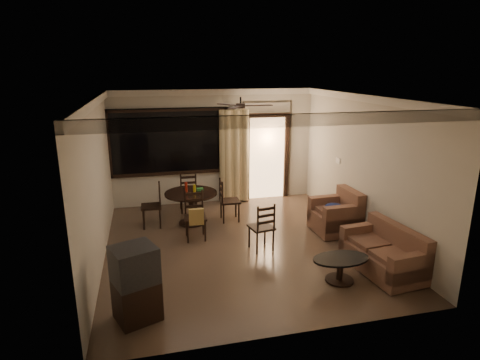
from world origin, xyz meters
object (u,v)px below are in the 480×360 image
object	(u,v)px
sofa	(385,254)
dining_chair_west	(152,214)
side_chair	(261,236)
tv_cabinet	(136,283)
dining_table	(191,199)
dining_chair_east	(229,208)
dining_chair_south	(196,224)
dining_chair_north	(188,200)
armchair	(338,215)
coffee_table	(340,266)

from	to	relation	value
sofa	dining_chair_west	bearing A→B (deg)	135.99
sofa	side_chair	distance (m)	2.17
tv_cabinet	dining_table	bearing A→B (deg)	49.54
dining_table	dining_chair_east	size ratio (longest dim) A/B	1.19
dining_chair_east	side_chair	xyz separation A→B (m)	(0.27, -1.60, -0.01)
dining_chair_south	dining_chair_north	distance (m)	1.64
sofa	armchair	xyz separation A→B (m)	(-0.00, 1.72, 0.05)
dining_chair_east	side_chair	distance (m)	1.62
dining_table	dining_chair_east	distance (m)	0.88
dining_chair_south	tv_cabinet	world-z (taller)	tv_cabinet
tv_cabinet	sofa	world-z (taller)	tv_cabinet
dining_chair_east	coffee_table	bearing A→B (deg)	-157.34
dining_chair_north	sofa	size ratio (longest dim) A/B	0.64
armchair	side_chair	distance (m)	1.83
tv_cabinet	coffee_table	distance (m)	3.15
armchair	coffee_table	xyz separation A→B (m)	(-0.88, -1.86, -0.09)
dining_table	coffee_table	size ratio (longest dim) A/B	1.23
dining_table	dining_chair_west	distance (m)	0.88
dining_chair_south	tv_cabinet	size ratio (longest dim) A/B	0.90
sofa	armchair	size ratio (longest dim) A/B	1.69
side_chair	sofa	bearing A→B (deg)	133.84
dining_table	armchair	xyz separation A→B (m)	(2.88, -1.17, -0.20)
dining_chair_east	dining_chair_north	distance (m)	1.15
dining_chair_north	dining_chair_west	bearing A→B (deg)	43.24
sofa	side_chair	bearing A→B (deg)	138.50
dining_chair_west	tv_cabinet	xyz separation A→B (m)	(-0.29, -3.31, 0.25)
dining_chair_south	armchair	xyz separation A→B (m)	(2.90, -0.31, 0.05)
dining_chair_north	coffee_table	bearing A→B (deg)	118.93
dining_chair_west	sofa	distance (m)	4.72
dining_chair_south	sofa	world-z (taller)	dining_chair_south
dining_chair_south	side_chair	bearing A→B (deg)	-32.57
dining_chair_west	dining_chair_east	distance (m)	1.67
dining_chair_west	armchair	bearing A→B (deg)	73.75
dining_chair_north	dining_table	bearing A→B (deg)	90.13
coffee_table	dining_chair_south	bearing A→B (deg)	133.00
dining_table	coffee_table	bearing A→B (deg)	-56.58
dining_chair_west	coffee_table	xyz separation A→B (m)	(2.83, -3.05, -0.01)
dining_table	sofa	bearing A→B (deg)	-45.11
dining_chair_south	dining_chair_east	bearing A→B (deg)	45.70
dining_table	dining_chair_south	world-z (taller)	dining_chair_south
sofa	side_chair	size ratio (longest dim) A/B	1.60
sofa	dining_table	bearing A→B (deg)	128.94
dining_table	dining_chair_north	xyz separation A→B (m)	(0.02, 0.79, -0.28)
tv_cabinet	sofa	distance (m)	4.03
dining_table	coffee_table	xyz separation A→B (m)	(2.00, -3.02, -0.29)
dining_chair_west	armchair	size ratio (longest dim) A/B	1.07
dining_table	sofa	size ratio (longest dim) A/B	0.76
dining_chair_west	dining_chair_south	bearing A→B (deg)	44.30
coffee_table	side_chair	xyz separation A→B (m)	(-0.89, 1.40, 0.01)
dining_table	tv_cabinet	world-z (taller)	tv_cabinet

